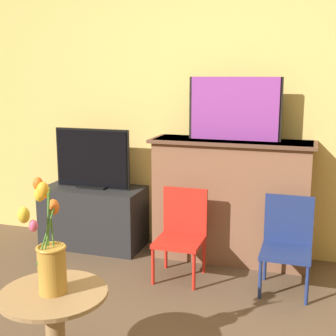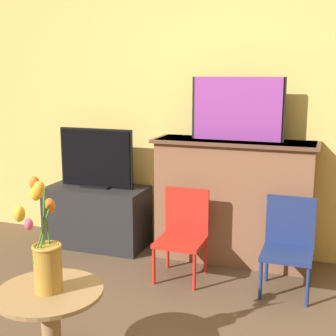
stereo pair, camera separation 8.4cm
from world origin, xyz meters
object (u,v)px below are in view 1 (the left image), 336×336
(chair_red, at_px, (182,230))
(vase_tulips, at_px, (49,254))
(painting, at_px, (234,109))
(chair_blue, at_px, (287,241))
(tv_monitor, at_px, (92,159))

(chair_red, height_order, vase_tulips, vase_tulips)
(painting, bearing_deg, vase_tulips, -107.79)
(chair_red, height_order, chair_blue, same)
(chair_blue, bearing_deg, chair_red, -178.71)
(painting, bearing_deg, chair_red, -124.09)
(painting, height_order, chair_blue, painting)
(tv_monitor, bearing_deg, chair_red, -22.27)
(painting, height_order, vase_tulips, painting)
(chair_blue, xyz_separation_m, vase_tulips, (-1.01, -1.32, 0.29))
(chair_red, bearing_deg, vase_tulips, -101.62)
(tv_monitor, relative_size, chair_red, 1.03)
(tv_monitor, relative_size, vase_tulips, 1.22)
(tv_monitor, xyz_separation_m, chair_red, (0.88, -0.36, -0.41))
(vase_tulips, bearing_deg, painting, 72.21)
(chair_blue, bearing_deg, vase_tulips, -127.31)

